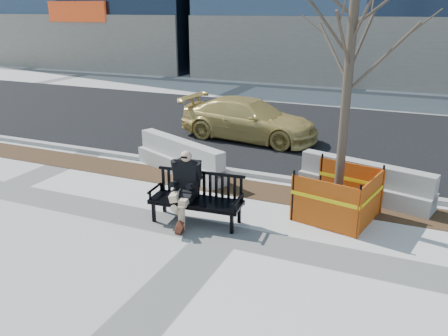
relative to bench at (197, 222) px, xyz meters
The scene contains 10 objects.
ground 0.81m from the bench, 23.44° to the right, with size 120.00×120.00×0.00m, color beige.
mulch_strip 2.40m from the bench, 71.91° to the left, with size 40.00×1.20×0.02m, color #47301C.
asphalt_street 8.51m from the bench, 84.98° to the left, with size 60.00×10.40×0.01m, color black.
curb 3.31m from the bench, 77.02° to the left, with size 60.00×0.25×0.12m, color #9E9B93.
bench is the anchor object (origin of this frame).
seated_man 0.28m from the bench, behind, with size 0.67×1.12×1.57m, color black, non-canonical shape.
tree_fence 3.14m from the bench, 28.23° to the left, with size 2.34×2.34×5.86m, color #E35614, non-canonical shape.
sedan 6.96m from the bench, 101.02° to the left, with size 2.02×4.96×1.44m, color tan.
jersey_barrier_left 3.29m from the bench, 124.25° to the left, with size 3.38×0.68×0.97m, color #ACA9A1, non-canonical shape.
jersey_barrier_right 4.27m from the bench, 41.78° to the left, with size 3.30×0.66×0.95m, color gray, non-canonical shape.
Camera 1 is at (3.46, -7.86, 4.47)m, focal length 36.91 mm.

